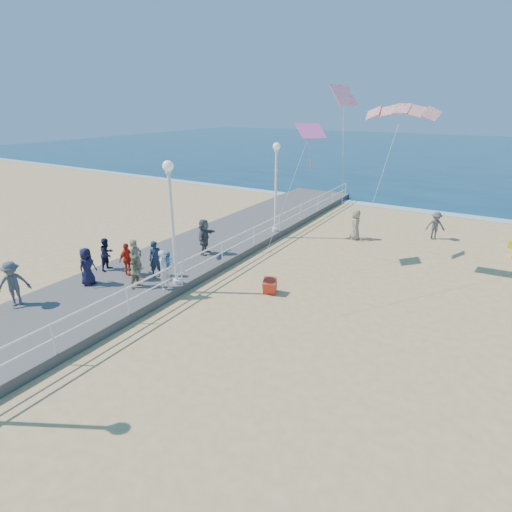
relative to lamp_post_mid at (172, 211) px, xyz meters
The scene contains 23 objects.
ground 6.48m from the lamp_post_mid, ahead, with size 160.00×160.00×0.00m, color #E0B875.
ocean 65.32m from the lamp_post_mid, 85.29° to the left, with size 160.00×90.00×0.05m, color #0C314A.
surf_line 21.50m from the lamp_post_mid, 75.37° to the left, with size 160.00×1.20×0.04m, color white.
boardwalk 4.07m from the lamp_post_mid, behind, with size 5.00×44.00×0.40m, color #67625D.
railing 2.43m from the lamp_post_mid, ahead, with size 0.05×42.00×0.55m.
lamp_post_mid is the anchor object (origin of this frame).
lamp_post_far 9.00m from the lamp_post_mid, 90.00° to the left, with size 0.44×0.44×5.32m.
woman_holding_toddler 2.48m from the lamp_post_mid, 94.54° to the right, with size 0.63×0.41×1.73m, color silver.
toddler_held 2.07m from the lamp_post_mid, 78.23° to the right, with size 0.39×0.30×0.80m, color #367CCB.
spectator_0 2.77m from the lamp_post_mid, behind, with size 0.61×0.40×1.67m, color #1B273C.
spectator_1 3.02m from the lamp_post_mid, 136.65° to the right, with size 0.70×0.55×1.45m, color #7F7F58.
spectator_2 6.66m from the lamp_post_mid, 130.28° to the right, with size 1.17×0.67×1.82m, color #515156.
spectator_3 3.62m from the lamp_post_mid, behind, with size 0.89×0.37×1.52m, color red.
spectator_4 4.52m from the lamp_post_mid, 147.77° to the right, with size 0.82×0.53×1.68m, color #1A1835.
spectator_5 4.46m from the lamp_post_mid, 109.11° to the left, with size 1.75×0.56×1.88m, color #515255.
spectator_6 3.01m from the lamp_post_mid, 163.50° to the right, with size 0.68×0.45×1.87m, color #7B6855.
spectator_7 4.61m from the lamp_post_mid, behind, with size 0.76×0.59×1.56m, color #171C34.
beach_walker_a 16.37m from the lamp_post_mid, 58.09° to the left, with size 1.11×0.64×1.72m, color #4F4F53.
beach_walker_c 12.32m from the lamp_post_mid, 68.74° to the left, with size 0.90×0.59×1.85m, color gray.
box_kite 5.29m from the lamp_post_mid, 28.98° to the left, with size 0.55×0.55×0.60m, color red.
kite_parafoil 10.69m from the lamp_post_mid, 43.58° to the left, with size 3.13×0.90×0.30m, color red, non-canonical shape.
kite_diamond_pink 7.84m from the lamp_post_mid, 64.27° to the left, with size 1.24×1.24×0.02m, color #DD51AA.
kite_diamond_redwhite 10.27m from the lamp_post_mid, 63.94° to the left, with size 1.30×1.30×0.02m, color #D3184A.
Camera 1 is at (5.87, -11.85, 7.80)m, focal length 28.00 mm.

